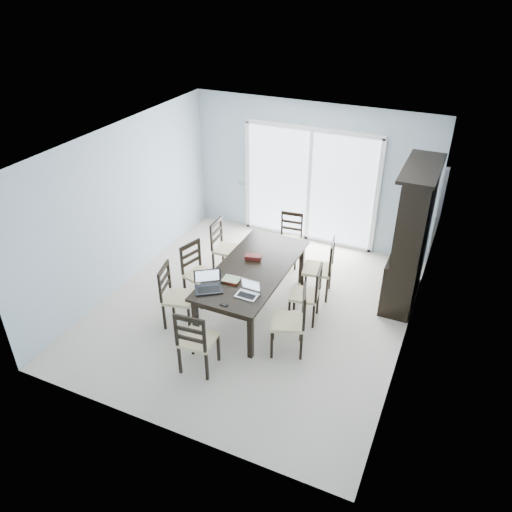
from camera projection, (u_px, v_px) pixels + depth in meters
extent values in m
plane|color=beige|center=(253.00, 308.00, 7.72)|extent=(5.00, 5.00, 0.00)
plane|color=white|center=(253.00, 145.00, 6.38)|extent=(5.00, 5.00, 0.00)
cube|color=#A1B3C0|center=(310.00, 174.00, 9.00)|extent=(4.50, 0.02, 2.60)
cube|color=#A1B3C0|center=(123.00, 206.00, 7.84)|extent=(0.02, 5.00, 2.60)
cube|color=#A1B3C0|center=(416.00, 270.00, 6.25)|extent=(0.02, 5.00, 2.60)
cube|color=gray|center=(322.00, 219.00, 10.48)|extent=(4.50, 2.00, 0.10)
cube|color=#99999E|center=(338.00, 176.00, 10.95)|extent=(4.50, 0.06, 1.10)
cube|color=black|center=(253.00, 269.00, 7.34)|extent=(1.00, 2.20, 0.04)
cube|color=black|center=(253.00, 272.00, 7.37)|extent=(0.88, 2.08, 0.10)
cube|color=black|center=(196.00, 321.00, 6.90)|extent=(0.07, 0.07, 0.69)
cube|color=black|center=(251.00, 337.00, 6.61)|extent=(0.07, 0.07, 0.69)
cube|color=black|center=(255.00, 254.00, 8.47)|extent=(0.07, 0.07, 0.69)
cube|color=black|center=(302.00, 264.00, 8.17)|extent=(0.07, 0.07, 0.69)
cube|color=black|center=(404.00, 274.00, 7.76)|extent=(0.45, 1.30, 0.85)
cube|color=black|center=(417.00, 213.00, 7.20)|extent=(0.38, 1.30, 1.30)
cube|color=black|center=(423.00, 168.00, 6.86)|extent=(0.50, 1.38, 0.05)
cube|color=black|center=(398.00, 222.00, 6.94)|extent=(0.02, 0.36, 1.18)
cube|color=black|center=(403.00, 210.00, 7.27)|extent=(0.02, 0.36, 1.18)
cube|color=black|center=(408.00, 199.00, 7.60)|extent=(0.02, 0.36, 1.18)
cube|color=silver|center=(309.00, 188.00, 9.11)|extent=(2.40, 0.02, 2.10)
cube|color=white|center=(313.00, 129.00, 8.54)|extent=(2.52, 0.05, 0.08)
cube|color=white|center=(309.00, 188.00, 9.10)|extent=(0.06, 0.05, 2.10)
cube|color=white|center=(306.00, 237.00, 9.63)|extent=(2.52, 0.05, 0.05)
cube|color=black|center=(173.00, 302.00, 7.50)|extent=(0.04, 0.04, 0.42)
cube|color=black|center=(164.00, 317.00, 7.18)|extent=(0.04, 0.04, 0.42)
cube|color=black|center=(197.00, 305.00, 7.44)|extent=(0.04, 0.04, 0.42)
cube|color=black|center=(189.00, 320.00, 7.12)|extent=(0.04, 0.04, 0.42)
cube|color=beige|center=(180.00, 298.00, 7.19)|extent=(0.50, 0.50, 0.05)
cube|color=black|center=(202.00, 279.00, 8.05)|extent=(0.04, 0.04, 0.42)
cube|color=black|center=(185.00, 289.00, 7.81)|extent=(0.04, 0.04, 0.42)
cube|color=black|center=(218.00, 287.00, 7.84)|extent=(0.04, 0.04, 0.42)
cube|color=black|center=(201.00, 298.00, 7.60)|extent=(0.04, 0.04, 0.42)
cube|color=beige|center=(201.00, 275.00, 7.71)|extent=(0.51, 0.51, 0.05)
cube|color=black|center=(223.00, 254.00, 8.73)|extent=(0.03, 0.03, 0.42)
cube|color=black|center=(214.00, 264.00, 8.44)|extent=(0.03, 0.03, 0.42)
cube|color=black|center=(242.00, 258.00, 8.61)|extent=(0.03, 0.03, 0.42)
cube|color=black|center=(233.00, 269.00, 8.32)|extent=(0.03, 0.03, 0.42)
cube|color=beige|center=(228.00, 249.00, 8.40)|extent=(0.42, 0.42, 0.05)
cube|color=black|center=(301.00, 346.00, 6.63)|extent=(0.05, 0.05, 0.44)
cube|color=black|center=(301.00, 328.00, 6.96)|extent=(0.05, 0.05, 0.44)
cube|color=black|center=(272.00, 345.00, 6.66)|extent=(0.05, 0.05, 0.44)
cube|color=black|center=(273.00, 326.00, 6.99)|extent=(0.05, 0.05, 0.44)
cube|color=beige|center=(287.00, 322.00, 6.68)|extent=(0.55, 0.55, 0.05)
cube|color=black|center=(313.00, 317.00, 7.21)|extent=(0.04, 0.04, 0.40)
cube|color=black|center=(318.00, 302.00, 7.51)|extent=(0.04, 0.04, 0.40)
cube|color=black|center=(289.00, 312.00, 7.30)|extent=(0.04, 0.04, 0.40)
cube|color=black|center=(294.00, 299.00, 7.59)|extent=(0.04, 0.04, 0.40)
cube|color=beige|center=(304.00, 295.00, 7.29)|extent=(0.45, 0.45, 0.05)
cube|color=black|center=(327.00, 291.00, 7.75)|extent=(0.04, 0.04, 0.44)
cube|color=black|center=(330.00, 277.00, 8.07)|extent=(0.04, 0.04, 0.44)
cube|color=black|center=(302.00, 287.00, 7.83)|extent=(0.04, 0.04, 0.44)
cube|color=black|center=(306.00, 274.00, 8.15)|extent=(0.04, 0.04, 0.44)
cube|color=beige|center=(317.00, 269.00, 7.82)|extent=(0.50, 0.50, 0.05)
cube|color=black|center=(180.00, 360.00, 6.41)|extent=(0.04, 0.04, 0.43)
cube|color=black|center=(207.00, 367.00, 6.31)|extent=(0.04, 0.04, 0.43)
cube|color=black|center=(192.00, 342.00, 6.72)|extent=(0.04, 0.04, 0.43)
cube|color=black|center=(218.00, 348.00, 6.62)|extent=(0.04, 0.04, 0.43)
cube|color=beige|center=(198.00, 340.00, 6.39)|extent=(0.46, 0.46, 0.05)
cube|color=black|center=(300.00, 250.00, 8.86)|extent=(0.04, 0.04, 0.40)
cube|color=black|center=(281.00, 246.00, 8.96)|extent=(0.04, 0.04, 0.40)
cube|color=black|center=(295.00, 260.00, 8.58)|extent=(0.04, 0.04, 0.40)
cube|color=black|center=(276.00, 256.00, 8.67)|extent=(0.04, 0.04, 0.40)
cube|color=beige|center=(289.00, 242.00, 8.65)|extent=(0.43, 0.43, 0.05)
cube|color=black|center=(209.00, 289.00, 6.83)|extent=(0.45, 0.42, 0.02)
cube|color=silver|center=(208.00, 282.00, 6.76)|extent=(0.29, 0.22, 0.20)
cube|color=#B3B3B5|center=(247.00, 296.00, 6.71)|extent=(0.30, 0.22, 0.02)
cube|color=silver|center=(247.00, 289.00, 6.65)|extent=(0.26, 0.04, 0.16)
cube|color=maroon|center=(231.00, 280.00, 7.02)|extent=(0.23, 0.18, 0.03)
cube|color=gold|center=(231.00, 279.00, 7.00)|extent=(0.25, 0.20, 0.01)
cube|color=black|center=(224.00, 305.00, 6.53)|extent=(0.11, 0.06, 0.01)
cube|color=#501510|center=(253.00, 257.00, 7.52)|extent=(0.27, 0.18, 0.06)
cube|color=brown|center=(291.00, 194.00, 10.39)|extent=(1.94, 1.78, 0.86)
cube|color=gray|center=(292.00, 173.00, 10.16)|extent=(2.00, 1.84, 0.06)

